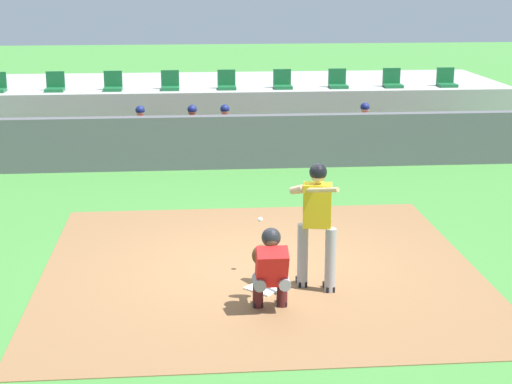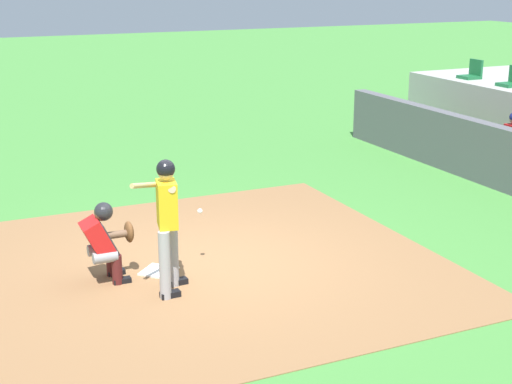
# 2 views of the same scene
# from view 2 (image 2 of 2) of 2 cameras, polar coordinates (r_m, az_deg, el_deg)

# --- Properties ---
(ground_plane) EXTENTS (80.00, 80.00, 0.00)m
(ground_plane) POSITION_cam_2_polar(r_m,az_deg,el_deg) (10.96, -3.35, -5.45)
(ground_plane) COLOR #428438
(dirt_infield) EXTENTS (6.40, 6.40, 0.01)m
(dirt_infield) POSITION_cam_2_polar(r_m,az_deg,el_deg) (10.96, -3.35, -5.42)
(dirt_infield) COLOR olive
(dirt_infield) RESTS_ON ground
(home_plate) EXTENTS (0.62, 0.62, 0.02)m
(home_plate) POSITION_cam_2_polar(r_m,az_deg,el_deg) (10.71, -7.36, -5.96)
(home_plate) COLOR white
(home_plate) RESTS_ON dirt_infield
(batter_at_plate) EXTENTS (0.63, 0.82, 1.80)m
(batter_at_plate) POSITION_cam_2_polar(r_m,az_deg,el_deg) (9.72, -6.72, -1.94)
(batter_at_plate) COLOR #99999E
(batter_at_plate) RESTS_ON ground
(catcher_crouched) EXTENTS (0.48, 1.72, 1.13)m
(catcher_crouched) POSITION_cam_2_polar(r_m,az_deg,el_deg) (10.34, -11.30, -3.52)
(catcher_crouched) COLOR gray
(catcher_crouched) RESTS_ON ground
(dugout_player_0) EXTENTS (0.49, 0.70, 1.30)m
(dugout_player_0) POSITION_cam_2_polar(r_m,az_deg,el_deg) (16.33, 18.51, 3.58)
(dugout_player_0) COLOR #939399
(dugout_player_0) RESTS_ON ground
(stadium_seat_0) EXTENTS (0.46, 0.46, 0.48)m
(stadium_seat_0) POSITION_cam_2_polar(r_m,az_deg,el_deg) (20.22, 16.02, 8.63)
(stadium_seat_0) COLOR #196033
(stadium_seat_0) RESTS_ON stands_platform
(stadium_seat_1) EXTENTS (0.46, 0.46, 0.48)m
(stadium_seat_1) POSITION_cam_2_polar(r_m,az_deg,el_deg) (19.15, 18.80, 7.98)
(stadium_seat_1) COLOR #196033
(stadium_seat_1) RESTS_ON stands_platform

